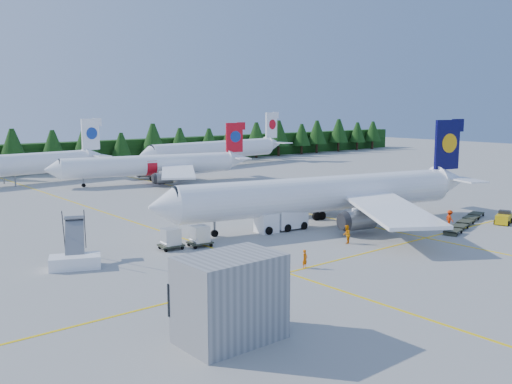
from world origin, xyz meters
TOP-DOWN VIEW (x-y plane):
  - ground at (0.00, 0.00)m, footprint 320.00×320.00m
  - taxi_stripe_a at (-14.00, 20.00)m, footprint 0.25×120.00m
  - taxi_stripe_b at (6.00, 20.00)m, footprint 0.25×120.00m
  - taxi_stripe_cross at (0.00, -6.00)m, footprint 80.00×0.25m
  - treeline_hedge at (0.00, 82.00)m, footprint 220.00×4.00m
  - terminal_building at (-26.00, -14.00)m, footprint 6.00×4.00m
  - airliner_navy at (1.35, 5.77)m, footprint 40.85×33.21m
  - airliner_red at (4.22, 51.11)m, footprint 35.97×29.27m
  - airliner_far_right at (29.51, 66.96)m, footprint 41.73×8.34m
  - airstairs at (-27.04, 6.99)m, footprint 5.06×6.49m
  - service_truck at (-3.26, 6.63)m, footprint 6.25×2.85m
  - baggage_tug at (19.34, -7.62)m, footprint 3.00×2.19m
  - dolly_train at (15.32, -5.08)m, footprint 13.74×5.58m
  - uld_pair at (-15.98, 6.62)m, footprint 5.27×2.89m
  - crew_a at (-11.85, -5.92)m, footprint 0.67×0.52m
  - crew_b at (-2.40, -2.30)m, footprint 1.18×1.12m
  - crew_c at (12.96, -4.46)m, footprint 0.83×0.96m

SIDE VIEW (x-z plane):
  - ground at x=0.00m, z-range 0.00..0.00m
  - taxi_stripe_a at x=-14.00m, z-range 0.00..0.01m
  - taxi_stripe_b at x=6.00m, z-range 0.00..0.01m
  - taxi_stripe_cross at x=0.00m, z-range 0.00..0.01m
  - dolly_train at x=15.32m, z-range 0.37..0.51m
  - baggage_tug at x=19.34m, z-range -0.01..1.43m
  - crew_a at x=-11.85m, z-range 0.00..1.63m
  - airstairs at x=-27.04m, z-range -1.08..2.75m
  - crew_b at x=-2.40m, z-range 0.00..1.93m
  - crew_c at x=12.96m, z-range 0.00..1.96m
  - uld_pair at x=-15.98m, z-range 0.30..2.05m
  - service_truck at x=-3.26m, z-range -0.01..2.90m
  - terminal_building at x=-26.00m, z-range 0.00..5.20m
  - treeline_hedge at x=0.00m, z-range 0.00..6.00m
  - airliner_red at x=4.22m, z-range -2.12..8.50m
  - airliner_navy at x=1.35m, z-range -2.41..9.67m
  - airliner_far_right at x=29.51m, z-range -2.26..9.88m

